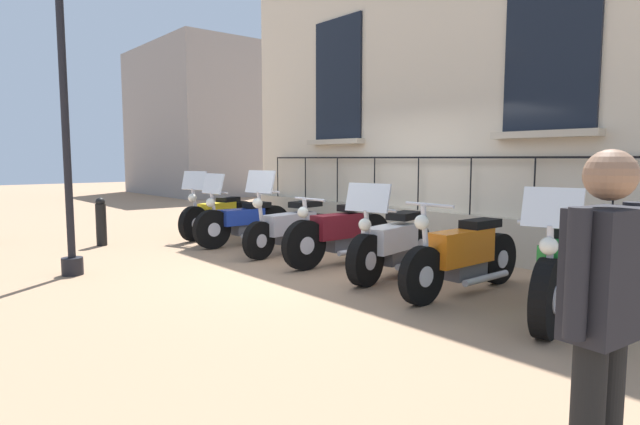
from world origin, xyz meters
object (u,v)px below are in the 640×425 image
Objects in this scene: motorcycle_orange at (463,256)px; pedestrian_standing at (602,314)px; bollard at (101,221)px; lamppost at (63,74)px; motorcycle_silver at (291,227)px; motorcycle_green at (563,274)px; motorcycle_maroon at (339,234)px; motorcycle_white at (392,245)px; motorcycle_yellow at (218,215)px; motorcycle_blue at (243,222)px.

pedestrian_standing reaches higher than motorcycle_orange.
motorcycle_orange is 1.33× the size of pedestrian_standing.
lamppost is at bearing 64.23° from bollard.
motorcycle_silver is 0.48× the size of lamppost.
motorcycle_orange is 1.09× the size of motorcycle_green.
bollard is at bearing -115.77° from lamppost.
motorcycle_white is (0.05, 1.11, -0.01)m from motorcycle_maroon.
motorcycle_yellow is 1.05× the size of motorcycle_white.
motorcycle_blue is 0.93× the size of motorcycle_orange.
motorcycle_green is (0.12, 1.23, 0.02)m from motorcycle_orange.
motorcycle_orange is 0.50× the size of lamppost.
motorcycle_white is (0.01, 2.29, -0.01)m from motorcycle_silver.
bollard is 8.94m from pedestrian_standing.
lamppost is (3.31, -1.79, 2.25)m from motorcycle_maroon.
motorcycle_blue is 1.03× the size of motorcycle_white.
motorcycle_green is at bearing 105.30° from bollard.
motorcycle_white is at bearing 89.82° from motorcycle_yellow.
motorcycle_blue is 0.97× the size of motorcycle_maroon.
lamppost is (3.27, -0.61, 2.25)m from motorcycle_silver.
pedestrian_standing reaches higher than motorcycle_white.
motorcycle_green is at bearing 88.90° from motorcycle_yellow.
motorcycle_blue is at bearing -87.62° from motorcycle_white.
motorcycle_orange is (0.00, 1.12, 0.01)m from motorcycle_white.
motorcycle_silver reaches higher than motorcycle_yellow.
motorcycle_green reaches higher than motorcycle_maroon.
motorcycle_yellow is at bearing -90.09° from motorcycle_silver.
pedestrian_standing is at bearing 59.74° from motorcycle_maroon.
motorcycle_silver is 4.64m from motorcycle_green.
motorcycle_blue is 1.26m from motorcycle_silver.
lamppost reaches higher than motorcycle_maroon.
motorcycle_orange is at bearing 88.68° from motorcycle_maroon.
motorcycle_orange is at bearing 129.04° from lamppost.
motorcycle_orange is at bearing 89.87° from motorcycle_white.
motorcycle_green is at bearing 120.86° from lamppost.
motorcycle_maroon is at bearing 94.61° from motorcycle_blue.
motorcycle_silver reaches higher than motorcycle_orange.
bollard is (2.03, -1.60, 0.01)m from motorcycle_blue.
motorcycle_silver is at bearing 127.41° from bollard.
motorcycle_green is at bearing 87.04° from motorcycle_white.
bollard is at bearing -74.70° from motorcycle_green.
motorcycle_silver reaches higher than motorcycle_green.
bollard is (-1.09, -2.25, -2.25)m from lamppost.
motorcycle_blue is 2.58m from bollard.
lamppost is 6.91m from pedestrian_standing.
motorcycle_yellow is at bearing -90.17° from motorcycle_orange.
motorcycle_silver is at bearing 97.18° from motorcycle_blue.
motorcycle_white is 2.21× the size of bollard.
motorcycle_orange is 2.45× the size of bollard.
lamppost is (3.14, -5.25, 2.23)m from motorcycle_green.
bollard is (2.05, -7.50, -0.02)m from motorcycle_green.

